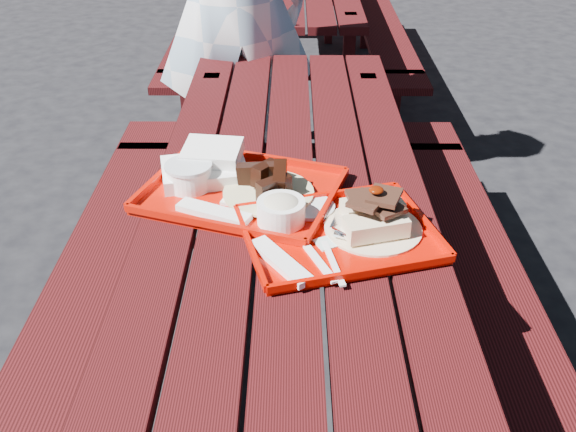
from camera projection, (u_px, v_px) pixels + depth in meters
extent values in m
plane|color=black|center=(288.00, 407.00, 2.05)|extent=(60.00, 60.00, 0.00)
cube|color=#3C0B0E|center=(172.00, 214.00, 1.66)|extent=(0.14, 2.40, 0.04)
cube|color=#3C0B0E|center=(230.00, 214.00, 1.65)|extent=(0.14, 2.40, 0.04)
cube|color=#3C0B0E|center=(288.00, 214.00, 1.65)|extent=(0.14, 2.40, 0.04)
cube|color=#3C0B0E|center=(346.00, 214.00, 1.65)|extent=(0.14, 2.40, 0.04)
cube|color=#3C0B0E|center=(405.00, 215.00, 1.65)|extent=(0.14, 2.40, 0.04)
cube|color=#3C0B0E|center=(84.00, 303.00, 1.82)|extent=(0.25, 2.40, 0.04)
cube|color=#3C0B0E|center=(149.00, 211.00, 2.64)|extent=(0.06, 0.06, 0.42)
cube|color=#3C0B0E|center=(493.00, 304.00, 1.81)|extent=(0.25, 2.40, 0.04)
cube|color=#3C0B0E|center=(430.00, 212.00, 2.64)|extent=(0.06, 0.06, 0.42)
cube|color=#3C0B0E|center=(217.00, 162.00, 2.66)|extent=(0.06, 0.06, 0.75)
cube|color=#3C0B0E|center=(362.00, 163.00, 2.65)|extent=(0.06, 0.06, 0.75)
cube|color=#3C0B0E|center=(290.00, 151.00, 2.62)|extent=(1.40, 0.06, 0.04)
cube|color=#3C0B0E|center=(202.00, 23.00, 4.18)|extent=(0.25, 2.40, 0.04)
cube|color=#3C0B0E|center=(187.00, 105.00, 3.59)|extent=(0.06, 0.06, 0.42)
cube|color=#3C0B0E|center=(217.00, 21.00, 5.00)|extent=(0.06, 0.06, 0.42)
cube|color=#3C0B0E|center=(380.00, 23.00, 4.17)|extent=(0.25, 2.40, 0.04)
cube|color=#3C0B0E|center=(394.00, 105.00, 3.58)|extent=(0.06, 0.06, 0.42)
cube|color=#3C0B0E|center=(366.00, 21.00, 5.00)|extent=(0.06, 0.06, 0.42)
cube|color=#3C0B0E|center=(234.00, 85.00, 3.40)|extent=(0.06, 0.06, 0.75)
cube|color=#3C0B0E|center=(347.00, 85.00, 3.39)|extent=(0.06, 0.06, 0.75)
cube|color=#3C0B0E|center=(291.00, 75.00, 3.37)|extent=(1.40, 0.06, 0.04)
cube|color=#BB0B00|center=(338.00, 236.00, 1.52)|extent=(0.50, 0.43, 0.01)
cube|color=#BB0B00|center=(317.00, 197.00, 1.65)|extent=(0.42, 0.13, 0.02)
cube|color=#BB0B00|center=(364.00, 273.00, 1.38)|extent=(0.42, 0.13, 0.02)
cube|color=#BB0B00|center=(422.00, 218.00, 1.56)|extent=(0.10, 0.32, 0.02)
cube|color=#BB0B00|center=(250.00, 245.00, 1.47)|extent=(0.10, 0.32, 0.02)
cylinder|color=beige|center=(373.00, 228.00, 1.54)|extent=(0.23, 0.23, 0.01)
cube|color=beige|center=(376.00, 226.00, 1.49)|extent=(0.16, 0.11, 0.04)
cube|color=beige|center=(372.00, 209.00, 1.55)|extent=(0.16, 0.11, 0.04)
ellipsoid|color=#4E1102|center=(377.00, 186.00, 1.47)|extent=(0.04, 0.04, 0.01)
cylinder|color=white|center=(281.00, 212.00, 1.55)|extent=(0.12, 0.12, 0.06)
ellipsoid|color=beige|center=(281.00, 206.00, 1.54)|extent=(0.10, 0.10, 0.04)
cylinder|color=silver|center=(311.00, 207.00, 1.61)|extent=(0.12, 0.12, 0.01)
cube|color=white|center=(281.00, 261.00, 1.42)|extent=(0.15, 0.18, 0.02)
cube|color=white|center=(319.00, 262.00, 1.42)|extent=(0.08, 0.15, 0.01)
cube|color=white|center=(333.00, 263.00, 1.42)|extent=(0.05, 0.17, 0.00)
cube|color=silver|center=(326.00, 243.00, 1.49)|extent=(0.07, 0.07, 0.00)
cube|color=#B20F03|center=(242.00, 194.00, 1.69)|extent=(0.57, 0.50, 0.01)
cube|color=#B20F03|center=(266.00, 158.00, 1.83)|extent=(0.45, 0.16, 0.02)
cube|color=#B20F03|center=(212.00, 224.00, 1.54)|extent=(0.45, 0.16, 0.02)
cube|color=#B20F03|center=(328.00, 204.00, 1.62)|extent=(0.13, 0.35, 0.02)
cube|color=#B20F03|center=(161.00, 174.00, 1.75)|extent=(0.13, 0.35, 0.02)
cube|color=white|center=(261.00, 193.00, 1.67)|extent=(0.20, 0.20, 0.01)
cylinder|color=#CDC08B|center=(268.00, 192.00, 1.66)|extent=(0.24, 0.24, 0.01)
cylinder|color=white|center=(189.00, 177.00, 1.69)|extent=(0.12, 0.12, 0.06)
cylinder|color=silver|center=(188.00, 166.00, 1.67)|extent=(0.12, 0.12, 0.01)
cube|color=silver|center=(214.00, 212.00, 1.58)|extent=(0.20, 0.12, 0.02)
cube|color=#B2C8C4|center=(276.00, 224.00, 1.55)|extent=(0.06, 0.06, 0.00)
cube|color=white|center=(205.00, 173.00, 1.74)|extent=(0.26, 0.21, 0.05)
cube|color=white|center=(212.00, 153.00, 1.74)|extent=(0.17, 0.14, 0.04)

